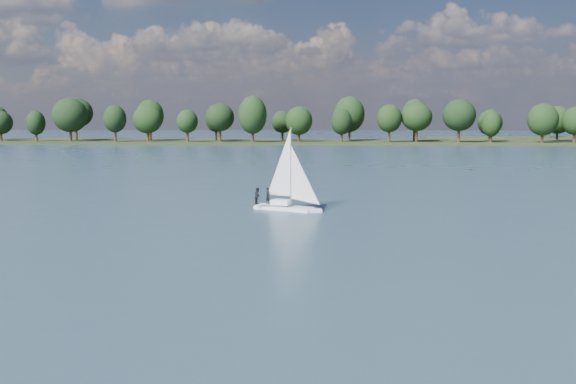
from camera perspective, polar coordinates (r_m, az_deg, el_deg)
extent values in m
plane|color=#233342|center=(115.41, -1.82, 2.35)|extent=(700.00, 700.00, 0.00)
cube|color=black|center=(226.95, 1.16, 4.42)|extent=(660.00, 40.00, 1.50)
cube|color=white|center=(59.39, -0.21, -1.61)|extent=(6.27, 3.98, 0.72)
cube|color=white|center=(59.29, -0.21, -0.93)|extent=(2.07, 1.70, 0.45)
cylinder|color=silver|center=(58.95, -0.21, 2.31)|extent=(0.11, 0.11, 7.17)
imported|color=black|center=(59.47, -1.79, -0.32)|extent=(0.61, 0.67, 1.55)
imported|color=black|center=(59.27, -2.71, -0.35)|extent=(0.72, 0.85, 1.55)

